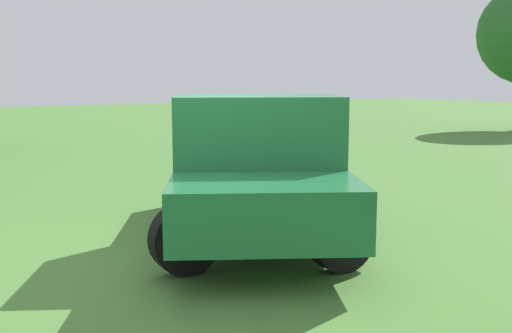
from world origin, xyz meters
The scene contains 3 objects.
ground_plane centered at (0.00, 0.00, 0.00)m, with size 80.00×80.00×0.00m, color #477533.
pickup_truck centered at (0.92, 0.30, 0.92)m, with size 3.64×4.88×1.79m.
traffic_cone centered at (1.88, 4.14, 0.28)m, with size 0.32×0.32×0.55m, color orange.
Camera 1 is at (-2.63, -6.18, 1.99)m, focal length 42.65 mm.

